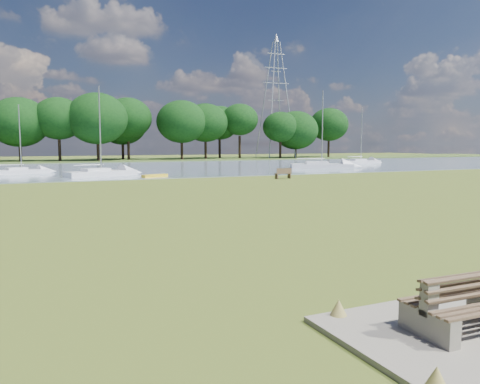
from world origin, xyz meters
name	(u,v)px	position (x,y,z in m)	size (l,w,h in m)	color
ground	(194,217)	(0.00, 0.00, 0.00)	(220.00, 220.00, 0.00)	brown
river	(86,169)	(0.00, 42.00, 0.00)	(220.00, 40.00, 0.10)	slate
far_bank	(68,161)	(0.00, 72.00, 0.00)	(220.00, 20.00, 0.40)	#4C6626
concrete_pad	(463,332)	(0.00, -14.00, 0.05)	(4.20, 3.20, 0.10)	gray
bench_pair	(465,306)	(0.00, -14.00, 0.51)	(1.90, 1.15, 1.01)	gray
riverbank_bench	(283,173)	(14.59, 17.80, 0.49)	(1.59, 0.52, 0.97)	brown
kayak	(155,176)	(4.25, 24.00, 0.18)	(2.61, 0.61, 0.26)	yellow
pylon	(276,80)	(42.17, 70.00, 16.65)	(6.35, 4.45, 26.21)	#9EA2A8
tree_line	(40,120)	(-4.55, 68.00, 7.13)	(132.86, 9.97, 12.06)	black
sailboat_1	(100,171)	(-0.24, 27.34, 0.52)	(7.08, 4.18, 8.60)	silver
sailboat_2	(321,164)	(27.73, 31.22, 0.56)	(8.07, 5.26, 9.85)	silver
sailboat_3	(360,161)	(40.83, 39.72, 0.52)	(6.56, 2.02, 8.74)	silver
sailboat_4	(21,170)	(-7.31, 34.14, 0.47)	(5.55, 3.00, 7.13)	silver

